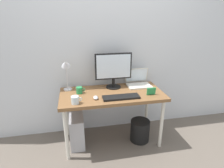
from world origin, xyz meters
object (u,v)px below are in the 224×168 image
object	(u,v)px
monitor	(113,69)
wastebasket	(140,131)
photo_frame	(151,91)
computer_tower	(77,130)
glass_cup	(75,100)
desk	(112,98)
desk_lamp	(66,69)
mouse	(96,98)
keyboard	(121,97)
coffee_mug	(79,90)
laptop	(138,81)

from	to	relation	value
monitor	wastebasket	distance (m)	0.92
photo_frame	computer_tower	distance (m)	1.10
glass_cup	wastebasket	bearing A→B (deg)	9.64
desk	desk_lamp	xyz separation A→B (m)	(-0.55, 0.18, 0.37)
desk	mouse	world-z (taller)	mouse
monitor	wastebasket	size ratio (longest dim) A/B	1.62
keyboard	coffee_mug	bearing A→B (deg)	152.80
desk_lamp	photo_frame	distance (m)	1.10
laptop	mouse	size ratio (longest dim) A/B	3.56
monitor	glass_cup	world-z (taller)	monitor
keyboard	photo_frame	xyz separation A→B (m)	(0.39, 0.02, 0.04)
keyboard	wastebasket	xyz separation A→B (m)	(0.30, 0.10, -0.57)
monitor	computer_tower	world-z (taller)	monitor
desk	photo_frame	size ratio (longest dim) A/B	11.83
laptop	desk	bearing A→B (deg)	-154.00
desk_lamp	photo_frame	bearing A→B (deg)	-18.49
laptop	photo_frame	size ratio (longest dim) A/B	2.91
coffee_mug	glass_cup	world-z (taller)	glass_cup
mouse	wastebasket	size ratio (longest dim) A/B	0.30
wastebasket	computer_tower	bearing A→B (deg)	174.24
desk	monitor	distance (m)	0.39
monitor	desk_lamp	bearing A→B (deg)	179.95
glass_cup	wastebasket	xyz separation A→B (m)	(0.84, 0.14, -0.61)
laptop	wastebasket	size ratio (longest dim) A/B	1.07
desk	coffee_mug	bearing A→B (deg)	170.13
photo_frame	computer_tower	bearing A→B (deg)	169.99
monitor	desk_lamp	distance (m)	0.61
mouse	glass_cup	bearing A→B (deg)	-162.19
mouse	glass_cup	world-z (taller)	glass_cup
laptop	coffee_mug	world-z (taller)	laptop
mouse	photo_frame	distance (m)	0.69
glass_cup	photo_frame	distance (m)	0.93
mouse	desk	bearing A→B (deg)	32.17
monitor	keyboard	world-z (taller)	monitor
computer_tower	desk	bearing A→B (deg)	-1.24
coffee_mug	computer_tower	world-z (taller)	coffee_mug
monitor	laptop	world-z (taller)	monitor
keyboard	photo_frame	bearing A→B (deg)	3.19
coffee_mug	photo_frame	xyz separation A→B (m)	(0.87, -0.22, 0.01)
desk_lamp	photo_frame	xyz separation A→B (m)	(1.01, -0.34, -0.25)
desk_lamp	mouse	xyz separation A→B (m)	(0.33, -0.33, -0.28)
desk	laptop	distance (m)	0.47
wastebasket	desk_lamp	bearing A→B (deg)	164.35
coffee_mug	wastebasket	bearing A→B (deg)	-10.57
laptop	glass_cup	distance (m)	0.97
desk_lamp	mouse	size ratio (longest dim) A/B	4.73
desk_lamp	glass_cup	distance (m)	0.48
desk	photo_frame	distance (m)	0.50
desk_lamp	glass_cup	size ratio (longest dim) A/B	3.51
monitor	desk_lamp	size ratio (longest dim) A/B	1.14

